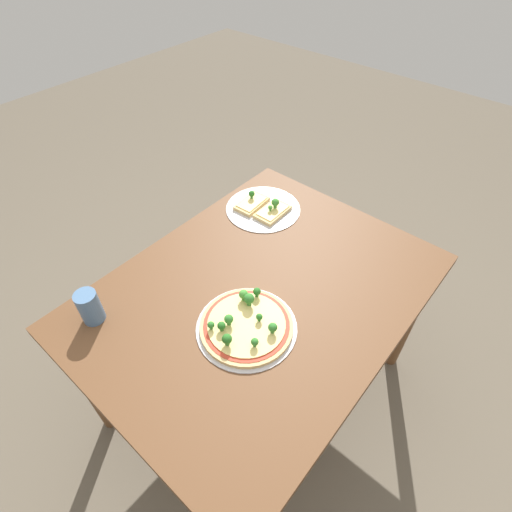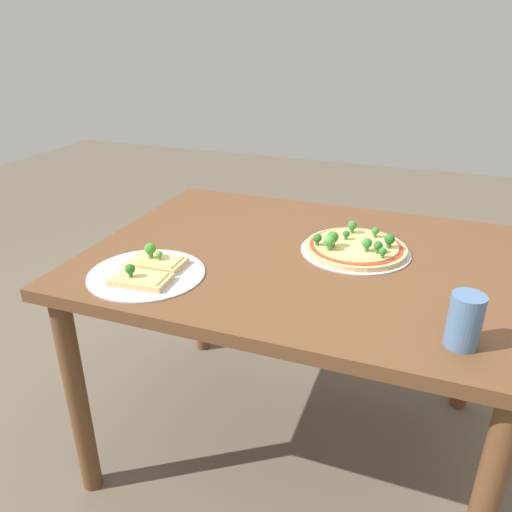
% 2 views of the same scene
% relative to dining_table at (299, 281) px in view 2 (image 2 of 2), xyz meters
% --- Properties ---
extents(ground_plane, '(8.00, 8.00, 0.00)m').
position_rel_dining_table_xyz_m(ground_plane, '(0.00, 0.00, -0.64)').
color(ground_plane, brown).
extents(dining_table, '(1.22, 0.93, 0.73)m').
position_rel_dining_table_xyz_m(dining_table, '(0.00, 0.00, 0.00)').
color(dining_table, brown).
rests_on(dining_table, ground_plane).
extents(pizza_tray_whole, '(0.32, 0.32, 0.07)m').
position_rel_dining_table_xyz_m(pizza_tray_whole, '(0.15, 0.07, 0.11)').
color(pizza_tray_whole, '#B7B7BC').
rests_on(pizza_tray_whole, dining_table).
extents(pizza_tray_slice, '(0.32, 0.32, 0.07)m').
position_rel_dining_table_xyz_m(pizza_tray_slice, '(-0.35, -0.28, 0.10)').
color(pizza_tray_slice, '#B7B7BC').
rests_on(pizza_tray_slice, dining_table).
extents(drinking_cup, '(0.07, 0.07, 0.12)m').
position_rel_dining_table_xyz_m(drinking_cup, '(0.44, -0.33, 0.15)').
color(drinking_cup, '#4C7099').
rests_on(drinking_cup, dining_table).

